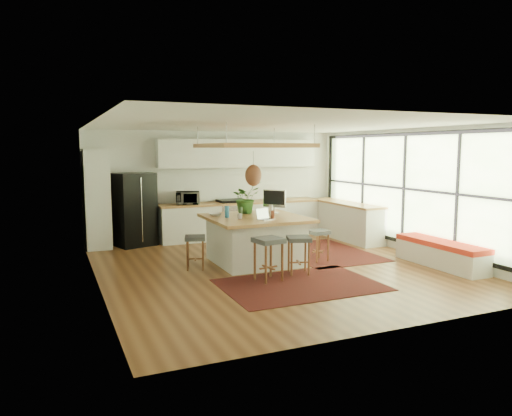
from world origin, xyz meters
name	(u,v)px	position (x,y,z in m)	size (l,w,h in m)	color
floor	(276,267)	(0.00, 0.00, 0.00)	(7.00, 7.00, 0.00)	brown
ceiling	(277,125)	(0.00, 0.00, 2.70)	(7.00, 7.00, 0.00)	white
wall_back	(217,185)	(0.00, 3.50, 1.35)	(6.50, 6.50, 0.00)	white
wall_front	(401,223)	(0.00, -3.50, 1.35)	(6.50, 6.50, 0.00)	white
wall_left	(96,205)	(-3.25, 0.00, 1.35)	(7.00, 7.00, 0.00)	white
wall_right	(412,191)	(3.25, 0.00, 1.35)	(7.00, 7.00, 0.00)	white
window_wall	(411,189)	(3.22, 0.00, 1.40)	(0.10, 6.20, 2.60)	black
pantry	(97,200)	(-2.95, 3.18, 1.12)	(0.55, 0.60, 2.25)	silver
back_counter_base	(241,220)	(0.55, 3.18, 0.44)	(4.20, 0.60, 0.88)	silver
back_counter_top	(241,203)	(0.55, 3.18, 0.90)	(4.24, 0.64, 0.05)	#A36C3A
backsplash	(237,184)	(0.55, 3.48, 1.35)	(4.20, 0.02, 0.80)	white
upper_cabinets	(239,153)	(0.55, 3.32, 2.15)	(4.20, 0.34, 0.70)	silver
range	(232,219)	(0.30, 3.18, 0.50)	(0.76, 0.62, 1.00)	#A5A5AA
right_counter_base	(346,221)	(2.93, 2.00, 0.44)	(0.60, 2.50, 0.88)	silver
right_counter_top	(346,203)	(2.93, 2.00, 0.90)	(0.64, 2.54, 0.05)	#A36C3A
window_bench	(441,254)	(2.95, -1.20, 0.25)	(0.52, 2.00, 0.50)	silver
ceiling_panel	(253,160)	(-0.30, 0.40, 2.05)	(1.86, 1.86, 0.80)	#A36C3A
rug_near	(300,285)	(-0.16, -1.27, 0.01)	(2.60, 1.80, 0.01)	black
rug_right	(324,252)	(1.53, 0.77, 0.01)	(1.80, 2.60, 0.01)	black
fridge	(135,207)	(-2.12, 3.19, 0.93)	(0.85, 0.67, 1.71)	black
island	(255,240)	(-0.21, 0.51, 0.47)	(1.85, 1.85, 0.93)	#A36C3A
stool_near_left	(268,260)	(-0.53, -0.81, 0.35)	(0.44, 0.44, 0.75)	#404347
stool_near_right	(299,255)	(0.16, -0.62, 0.35)	(0.41, 0.41, 0.69)	#404347
stool_right_front	(318,244)	(1.01, 0.13, 0.35)	(0.37, 0.37, 0.63)	#404347
stool_right_back	(293,237)	(0.91, 1.00, 0.35)	(0.47, 0.47, 0.79)	#404347
stool_left_side	(195,250)	(-1.45, 0.48, 0.35)	(0.37, 0.37, 0.63)	#404347
laptop	(266,213)	(-0.19, 0.03, 1.05)	(0.30, 0.32, 0.22)	#A5A5AA
monitor	(274,201)	(0.36, 0.82, 1.19)	(0.54, 0.19, 0.50)	#A5A5AA
microwave	(188,196)	(-0.85, 3.16, 1.11)	(0.56, 0.31, 0.38)	#A5A5AA
island_plant	(246,201)	(-0.19, 1.07, 1.18)	(0.59, 0.65, 0.51)	#1E4C19
island_bowl	(215,215)	(-0.93, 0.88, 0.96)	(0.24, 0.24, 0.06)	silver
island_bottle_0	(227,213)	(-0.76, 0.61, 1.03)	(0.07, 0.07, 0.19)	#2F85BF
island_bottle_1	(239,214)	(-0.61, 0.36, 1.03)	(0.07, 0.07, 0.19)	silver
island_bottle_2	(273,213)	(0.04, 0.21, 1.03)	(0.07, 0.07, 0.19)	brown
island_bottle_3	(270,211)	(0.14, 0.56, 1.03)	(0.07, 0.07, 0.19)	silver
island_bottle_4	(241,211)	(-0.41, 0.76, 1.03)	(0.07, 0.07, 0.19)	#437048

